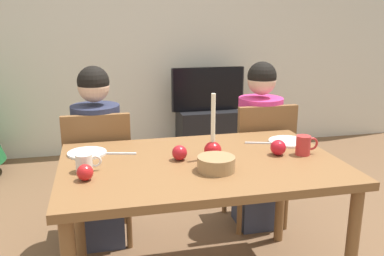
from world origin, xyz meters
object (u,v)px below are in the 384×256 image
Objects in this scene: bowl_walnuts at (216,164)px; apple_near_candle at (85,172)px; chair_left at (99,171)px; candle_centerpiece at (213,146)px; mug_left at (85,163)px; tv at (208,89)px; plate_right at (288,141)px; chair_right at (260,158)px; person_right_child at (259,149)px; person_left_child at (98,161)px; tv_stand at (208,131)px; apple_by_left_plate at (279,148)px; apple_by_right_mug at (180,153)px; dining_table at (201,176)px; plate_left at (87,153)px; mug_right at (304,145)px.

apple_near_candle reaches higher than bowl_walnuts.
chair_left is 2.65× the size of candle_centerpiece.
apple_near_candle is (0.00, -0.11, -0.01)m from mug_left.
tv is 2.36m from candle_centerpiece.
plate_right is at bearing 10.56° from mug_left.
person_right_child is at bearing 90.00° from chair_right.
person_right_child is at bearing 1.70° from chair_left.
chair_right is 1.09m from person_left_child.
mug_left is at bearing -117.88° from tv_stand.
person_right_child is 15.82× the size of apple_near_candle.
apple_by_left_plate is at bearing 0.84° from mug_left.
apple_by_right_mug is (-0.68, -0.57, 0.28)m from chair_right.
bowl_walnuts reaches higher than dining_table.
mug_left is (-0.05, -0.63, 0.28)m from chair_left.
apple_near_candle is at bearing -145.95° from person_right_child.
person_right_child is (1.09, 0.00, 0.00)m from person_left_child.
chair_left is 1.00× the size of chair_right.
chair_left reaches higher than dining_table.
chair_left is 0.77× the size of person_left_child.
bowl_walnuts reaches higher than plate_left.
plate_left is 0.72m from bowl_walnuts.
tv_stand is at bearing 62.12° from mug_left.
apple_near_candle is at bearing -90.19° from plate_left.
person_left_child reaches higher than apple_by_right_mug.
plate_right is (-0.09, -2.11, 0.05)m from tv.
chair_left reaches higher than apple_by_left_plate.
apple_near_candle is at bearing -166.87° from dining_table.
mug_right is (-0.03, -0.63, 0.29)m from chair_right.
person_left_child is at bearing 180.00° from person_right_child.
mug_right is 0.14m from apple_by_left_plate.
chair_left is at bearing 149.25° from mug_right.
bowl_walnuts is (-0.52, -0.12, -0.02)m from mug_right.
mug_left is at bearing 179.68° from mug_right.
candle_centerpiece is 2.74× the size of mug_right.
tv_stand is 2.38m from apple_by_left_plate.
tv_stand is (1.17, 1.66, -0.33)m from person_left_child.
chair_right is at bearing -92.81° from tv.
plate_left is at bearing -162.22° from chair_right.
bowl_walnuts is at bearing -104.31° from tv_stand.
apple_near_candle is at bearing -166.33° from candle_centerpiece.
chair_right is at bearing 17.78° from plate_left.
apple_by_left_plate is (-0.24, -2.30, 0.55)m from tv_stand.
mug_right is at bearing -92.19° from person_right_child.
plate_left is at bearing 156.76° from dining_table.
chair_right is 4.42× the size of plate_left.
dining_table is at bearing -20.19° from apple_by_right_mug.
candle_centerpiece is 4.37× the size of apple_by_right_mug.
chair_left is 10.94× the size of apple_by_left_plate.
mug_left reaches higher than apple_by_left_plate.
tv is 4.40× the size of bowl_walnuts.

